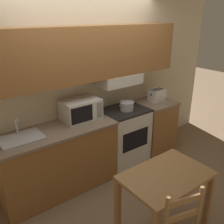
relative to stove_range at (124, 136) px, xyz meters
The scene contains 10 objects.
ground_plane 0.72m from the stove_range, 149.81° to the left, with size 16.00×16.00×0.00m, color #7F664C.
wall_back 1.19m from the stove_range, 155.63° to the left, with size 5.27×0.38×2.55m.
lower_counter_main 1.15m from the stove_range, behind, with size 1.57×0.62×0.90m.
lower_counter_right_stub 0.66m from the stove_range, ahead, with size 0.60×0.62×0.90m.
stove_range is the anchor object (origin of this frame).
cooking_pot 0.52m from the stove_range, 60.52° to the right, with size 0.30×0.22×0.13m.
microwave 0.93m from the stove_range, behind, with size 0.52×0.35×0.29m.
toaster 0.90m from the stove_range, ahead, with size 0.27×0.19×0.20m.
sink_basin 1.66m from the stove_range, behind, with size 0.49×0.35×0.24m.
dining_table 1.50m from the stove_range, 112.67° to the right, with size 0.92×0.61×0.75m.
Camera 1 is at (-1.82, -3.02, 2.29)m, focal length 40.00 mm.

